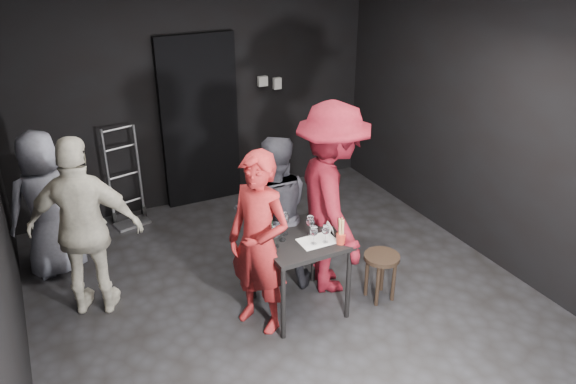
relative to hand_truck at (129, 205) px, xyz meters
name	(u,v)px	position (x,y,z in m)	size (l,w,h in m)	color
floor	(288,301)	(1.00, -2.25, -0.22)	(4.50, 5.00, 0.02)	black
ceiling	(289,3)	(1.00, -2.25, 2.48)	(4.50, 5.00, 0.02)	silver
wall_back	(196,96)	(1.00, 0.25, 1.13)	(4.50, 0.04, 2.70)	black
wall_front	(518,356)	(1.00, -4.75, 1.13)	(4.50, 0.04, 2.70)	black
wall_right	(490,131)	(3.25, -2.25, 1.13)	(0.04, 5.00, 2.70)	black
doorway	(200,122)	(1.00, 0.19, 0.83)	(0.95, 0.10, 2.10)	black
wallbox_upper	(263,81)	(1.85, 0.20, 1.23)	(0.12, 0.06, 0.12)	#B7B7B2
wallbox_lower	(277,83)	(2.05, 0.20, 1.18)	(0.10, 0.06, 0.14)	#B7B7B2
hand_truck	(129,205)	(0.00, 0.00, 0.00)	(0.39, 0.34, 1.18)	#B2B2B7
tasting_table	(300,247)	(1.05, -2.37, 0.44)	(0.72, 0.72, 0.75)	black
stool	(381,264)	(1.80, -2.57, 0.15)	(0.33, 0.33, 0.47)	black
server_red	(259,237)	(0.64, -2.41, 0.67)	(0.65, 0.42, 1.77)	maroon
woman_black	(273,212)	(1.02, -1.90, 0.57)	(0.76, 0.42, 1.57)	#2A2A31
man_maroon	(332,178)	(1.49, -2.16, 0.93)	(1.48, 0.69, 2.28)	maroon
bystander_cream	(83,218)	(-0.62, -1.55, 0.73)	(1.11, 0.53, 1.89)	beige
bystander_grey	(47,205)	(-0.87, -0.72, 0.53)	(0.73, 0.40, 1.50)	gray
tasting_mat	(318,241)	(1.16, -2.50, 0.54)	(0.33, 0.22, 0.00)	white
wine_glass_a	(275,236)	(0.79, -2.42, 0.64)	(0.08, 0.08, 0.21)	white
wine_glass_b	(282,230)	(0.89, -2.35, 0.63)	(0.08, 0.08, 0.20)	white
wine_glass_c	(285,223)	(0.96, -2.26, 0.65)	(0.08, 0.08, 0.22)	white
wine_glass_d	(314,235)	(1.10, -2.53, 0.63)	(0.07, 0.07, 0.19)	white
wine_glass_e	(325,233)	(1.21, -2.54, 0.62)	(0.07, 0.07, 0.18)	white
wine_glass_f	(310,225)	(1.15, -2.37, 0.63)	(0.08, 0.08, 0.20)	white
wine_bottle	(268,230)	(0.76, -2.35, 0.67)	(0.08, 0.08, 0.35)	#15311D
breadstick_cup	(341,231)	(1.32, -2.61, 0.65)	(0.08, 0.08, 0.25)	maroon
reserved_card	(328,229)	(1.30, -2.42, 0.58)	(0.08, 0.12, 0.09)	white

